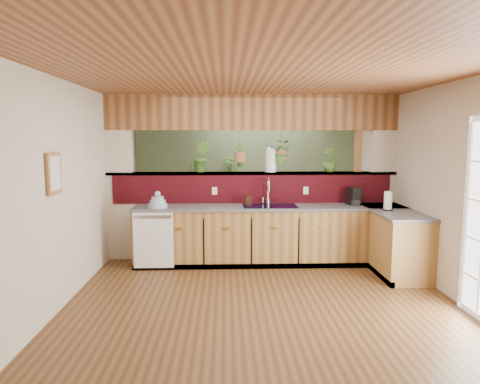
{
  "coord_description": "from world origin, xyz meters",
  "views": [
    {
      "loc": [
        -0.42,
        -5.45,
        1.92
      ],
      "look_at": [
        -0.22,
        0.7,
        1.15
      ],
      "focal_mm": 32.0,
      "sensor_mm": 36.0,
      "label": 1
    }
  ],
  "objects_px": {
    "faucet": "(268,190)",
    "dish_stack": "(158,202)",
    "coffee_maker": "(354,197)",
    "paper_towel": "(388,201)",
    "soap_dispenser": "(248,199)",
    "shelving_console": "(214,208)",
    "glass_jar": "(271,159)"
  },
  "relations": [
    {
      "from": "coffee_maker",
      "to": "shelving_console",
      "type": "xyz_separation_m",
      "value": [
        -2.21,
        2.23,
        -0.52
      ]
    },
    {
      "from": "dish_stack",
      "to": "soap_dispenser",
      "type": "relative_size",
      "value": 1.43
    },
    {
      "from": "coffee_maker",
      "to": "glass_jar",
      "type": "distance_m",
      "value": 1.42
    },
    {
      "from": "faucet",
      "to": "soap_dispenser",
      "type": "distance_m",
      "value": 0.34
    },
    {
      "from": "paper_towel",
      "to": "shelving_console",
      "type": "distance_m",
      "value": 3.79
    },
    {
      "from": "soap_dispenser",
      "to": "glass_jar",
      "type": "height_order",
      "value": "glass_jar"
    },
    {
      "from": "coffee_maker",
      "to": "paper_towel",
      "type": "relative_size",
      "value": 0.94
    },
    {
      "from": "dish_stack",
      "to": "glass_jar",
      "type": "bearing_deg",
      "value": 15.64
    },
    {
      "from": "dish_stack",
      "to": "glass_jar",
      "type": "height_order",
      "value": "glass_jar"
    },
    {
      "from": "dish_stack",
      "to": "coffee_maker",
      "type": "distance_m",
      "value": 2.99
    },
    {
      "from": "faucet",
      "to": "paper_towel",
      "type": "height_order",
      "value": "faucet"
    },
    {
      "from": "faucet",
      "to": "glass_jar",
      "type": "bearing_deg",
      "value": 73.87
    },
    {
      "from": "faucet",
      "to": "coffee_maker",
      "type": "bearing_deg",
      "value": -5.15
    },
    {
      "from": "coffee_maker",
      "to": "paper_towel",
      "type": "bearing_deg",
      "value": -67.32
    },
    {
      "from": "soap_dispenser",
      "to": "coffee_maker",
      "type": "distance_m",
      "value": 1.63
    },
    {
      "from": "faucet",
      "to": "dish_stack",
      "type": "xyz_separation_m",
      "value": [
        -1.67,
        -0.27,
        -0.15
      ]
    },
    {
      "from": "soap_dispenser",
      "to": "glass_jar",
      "type": "distance_m",
      "value": 0.75
    },
    {
      "from": "soap_dispenser",
      "to": "paper_towel",
      "type": "xyz_separation_m",
      "value": [
        1.97,
        -0.57,
        0.03
      ]
    },
    {
      "from": "soap_dispenser",
      "to": "coffee_maker",
      "type": "xyz_separation_m",
      "value": [
        1.63,
        -0.06,
        0.03
      ]
    },
    {
      "from": "faucet",
      "to": "shelving_console",
      "type": "bearing_deg",
      "value": 112.94
    },
    {
      "from": "faucet",
      "to": "coffee_maker",
      "type": "relative_size",
      "value": 1.55
    },
    {
      "from": "coffee_maker",
      "to": "soap_dispenser",
      "type": "bearing_deg",
      "value": 167.0
    },
    {
      "from": "dish_stack",
      "to": "coffee_maker",
      "type": "relative_size",
      "value": 1.05
    },
    {
      "from": "dish_stack",
      "to": "shelving_console",
      "type": "relative_size",
      "value": 0.18
    },
    {
      "from": "coffee_maker",
      "to": "dish_stack",
      "type": "bearing_deg",
      "value": 172.05
    },
    {
      "from": "faucet",
      "to": "coffee_maker",
      "type": "height_order",
      "value": "faucet"
    },
    {
      "from": "faucet",
      "to": "shelving_console",
      "type": "relative_size",
      "value": 0.26
    },
    {
      "from": "coffee_maker",
      "to": "paper_towel",
      "type": "height_order",
      "value": "paper_towel"
    },
    {
      "from": "dish_stack",
      "to": "coffee_maker",
      "type": "xyz_separation_m",
      "value": [
        2.99,
        0.15,
        0.05
      ]
    },
    {
      "from": "dish_stack",
      "to": "shelving_console",
      "type": "xyz_separation_m",
      "value": [
        0.78,
        2.39,
        -0.48
      ]
    },
    {
      "from": "soap_dispenser",
      "to": "coffee_maker",
      "type": "bearing_deg",
      "value": -2.14
    },
    {
      "from": "soap_dispenser",
      "to": "paper_towel",
      "type": "distance_m",
      "value": 2.05
    }
  ]
}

